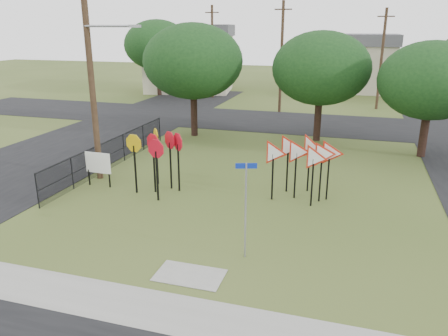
% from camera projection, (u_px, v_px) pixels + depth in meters
% --- Properties ---
extents(ground, '(140.00, 140.00, 0.00)m').
position_uv_depth(ground, '(215.00, 239.00, 15.02)').
color(ground, '#3A4C1C').
extents(sidewalk, '(30.00, 1.60, 0.02)m').
position_uv_depth(sidewalk, '(164.00, 312.00, 11.19)').
color(sidewalk, gray).
rests_on(sidewalk, ground).
extents(street_left, '(8.00, 50.00, 0.02)m').
position_uv_depth(street_left, '(83.00, 143.00, 27.43)').
color(street_left, black).
rests_on(street_left, ground).
extents(street_far, '(60.00, 8.00, 0.02)m').
position_uv_depth(street_far, '(296.00, 123.00, 33.22)').
color(street_far, black).
rests_on(street_far, ground).
extents(curb_pad, '(2.00, 1.20, 0.02)m').
position_uv_depth(curb_pad, '(190.00, 275.00, 12.83)').
color(curb_pad, gray).
rests_on(curb_pad, ground).
extents(street_name_sign, '(0.62, 0.22, 3.12)m').
position_uv_depth(street_name_sign, '(246.00, 205.00, 13.33)').
color(street_name_sign, gray).
rests_on(street_name_sign, ground).
extents(stop_sign_cluster, '(2.44, 2.26, 2.66)m').
position_uv_depth(stop_sign_cluster, '(158.00, 149.00, 18.83)').
color(stop_sign_cluster, black).
rests_on(stop_sign_cluster, ground).
extents(yield_sign_cluster, '(3.36, 2.13, 2.62)m').
position_uv_depth(yield_sign_cluster, '(304.00, 155.00, 18.08)').
color(yield_sign_cluster, black).
rests_on(yield_sign_cluster, ground).
extents(info_board, '(1.27, 0.08, 1.59)m').
position_uv_depth(info_board, '(98.00, 164.00, 19.73)').
color(info_board, black).
rests_on(info_board, ground).
extents(utility_pole_main, '(3.55, 0.33, 10.00)m').
position_uv_depth(utility_pole_main, '(91.00, 68.00, 19.50)').
color(utility_pole_main, '#412E1E').
rests_on(utility_pole_main, ground).
extents(far_pole_a, '(1.40, 0.24, 9.00)m').
position_uv_depth(far_pole_a, '(281.00, 57.00, 35.99)').
color(far_pole_a, '#412E1E').
rests_on(far_pole_a, ground).
extents(far_pole_b, '(1.40, 0.24, 8.50)m').
position_uv_depth(far_pole_b, '(381.00, 59.00, 37.50)').
color(far_pole_b, '#412E1E').
rests_on(far_pole_b, ground).
extents(far_pole_c, '(1.40, 0.24, 9.00)m').
position_uv_depth(far_pole_c, '(212.00, 52.00, 43.67)').
color(far_pole_c, '#412E1E').
rests_on(far_pole_c, ground).
extents(fence_run, '(0.05, 11.55, 1.50)m').
position_uv_depth(fence_run, '(113.00, 152.00, 22.56)').
color(fence_run, black).
rests_on(fence_run, ground).
extents(house_left, '(10.58, 8.88, 7.20)m').
position_uv_depth(house_left, '(190.00, 58.00, 48.70)').
color(house_left, beige).
rests_on(house_left, ground).
extents(house_mid, '(8.40, 8.40, 6.20)m').
position_uv_depth(house_mid, '(358.00, 62.00, 49.35)').
color(house_mid, beige).
rests_on(house_mid, ground).
extents(tree_near_left, '(6.40, 6.40, 7.27)m').
position_uv_depth(tree_near_left, '(193.00, 61.00, 27.92)').
color(tree_near_left, black).
rests_on(tree_near_left, ground).
extents(tree_near_mid, '(6.00, 6.00, 6.80)m').
position_uv_depth(tree_near_mid, '(321.00, 68.00, 26.72)').
color(tree_near_mid, black).
rests_on(tree_near_mid, ground).
extents(tree_near_right, '(5.60, 5.60, 6.33)m').
position_uv_depth(tree_near_right, '(431.00, 81.00, 23.33)').
color(tree_near_right, black).
rests_on(tree_near_right, ground).
extents(tree_far_left, '(6.80, 6.80, 7.73)m').
position_uv_depth(tree_far_left, '(157.00, 45.00, 45.15)').
color(tree_far_left, black).
rests_on(tree_far_left, ground).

